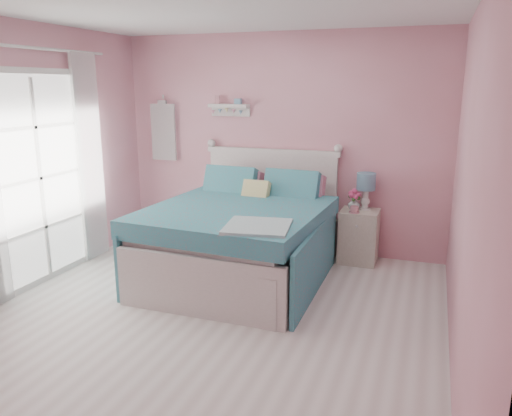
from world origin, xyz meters
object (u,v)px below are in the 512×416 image
Objects in this scene: nightstand at (359,236)px; teacup at (354,209)px; table_lamp at (366,184)px; bed at (242,238)px; vase at (354,204)px.

nightstand is 0.37m from teacup.
nightstand is 1.44× the size of table_lamp.
bed is 3.58× the size of nightstand.
bed is at bearing -145.64° from teacup.
nightstand is (1.11, 0.85, -0.11)m from bed.
bed is at bearing -140.11° from vase.
bed is 5.17× the size of table_lamp.
bed reaches higher than vase.
vase is at bearing 167.60° from nightstand.
bed reaches higher than table_lamp.
table_lamp reaches higher than vase.
vase is (1.03, 0.86, 0.27)m from bed.
teacup is at bearing 37.58° from bed.
table_lamp is (1.15, 0.91, 0.49)m from bed.
bed is at bearing -142.65° from nightstand.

